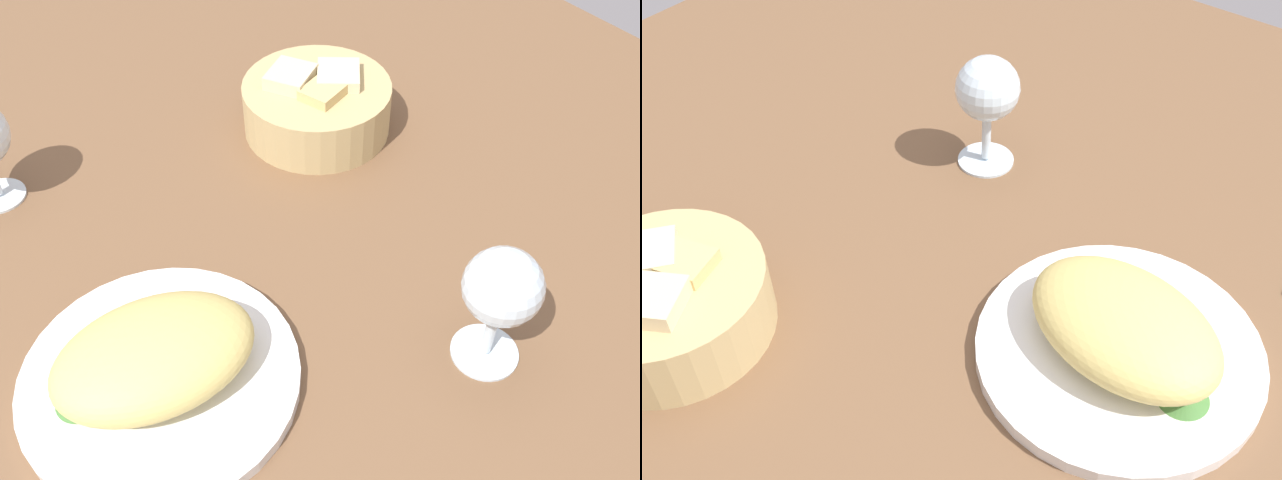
{
  "view_description": "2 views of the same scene",
  "coord_description": "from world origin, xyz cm",
  "views": [
    {
      "loc": [
        -21.59,
        -42.66,
        54.78
      ],
      "look_at": [
        7.16,
        -3.9,
        4.0
      ],
      "focal_mm": 40.39,
      "sensor_mm": 36.0,
      "label": 1
    },
    {
      "loc": [
        -27.0,
        34.31,
        54.07
      ],
      "look_at": [
        4.93,
        -6.65,
        3.7
      ],
      "focal_mm": 43.85,
      "sensor_mm": 36.0,
      "label": 2
    }
  ],
  "objects": [
    {
      "name": "plate",
      "position": [
        -12.18,
        -6.51,
        0.7
      ],
      "size": [
        24.63,
        24.63,
        1.4
      ],
      "primitive_type": "cylinder",
      "color": "white",
      "rests_on": "ground_plane"
    },
    {
      "name": "ground_plane",
      "position": [
        0.0,
        0.0,
        -1.0
      ],
      "size": [
        140.0,
        140.0,
        2.0
      ],
      "primitive_type": "cube",
      "color": "brown"
    },
    {
      "name": "lettuce_garnish",
      "position": [
        -18.77,
        -5.0,
        2.11
      ],
      "size": [
        4.36,
        4.36,
        1.42
      ],
      "primitive_type": "cone",
      "color": "#447A38",
      "rests_on": "plate"
    },
    {
      "name": "omelette",
      "position": [
        -12.18,
        -6.51,
        4.16
      ],
      "size": [
        19.44,
        15.08,
        5.51
      ],
      "primitive_type": "ellipsoid",
      "rotation": [
        0.0,
        0.0,
        -0.18
      ],
      "color": "#D4BE6A",
      "rests_on": "plate"
    },
    {
      "name": "wine_glass_near",
      "position": [
        12.97,
        -21.25,
        8.75
      ],
      "size": [
        6.82,
        6.82,
        12.86
      ],
      "color": "silver",
      "rests_on": "ground_plane"
    },
    {
      "name": "bread_basket",
      "position": [
        20.53,
        14.76,
        3.41
      ],
      "size": [
        17.72,
        17.72,
        7.85
      ],
      "color": "tan",
      "rests_on": "ground_plane"
    }
  ]
}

